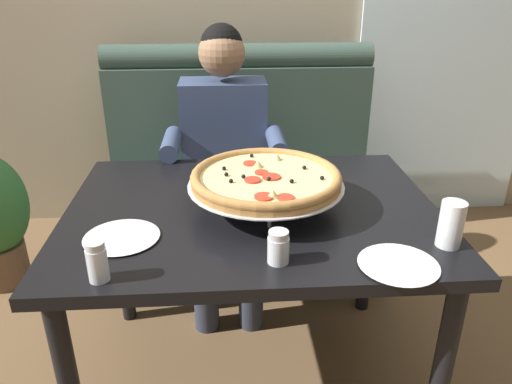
{
  "coord_description": "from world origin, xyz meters",
  "views": [
    {
      "loc": [
        -0.09,
        -1.48,
        1.48
      ],
      "look_at": [
        0.02,
        0.04,
        0.79
      ],
      "focal_mm": 34.34,
      "sensor_mm": 36.0,
      "label": 1
    }
  ],
  "objects_px": {
    "diner_main": "(225,152)",
    "shaker_pepper_flakes": "(278,249)",
    "plate_near_right": "(121,235)",
    "pizza": "(266,179)",
    "shaker_oregano": "(98,264)",
    "plate_near_left": "(399,263)",
    "dining_table": "(252,229)",
    "booth_bench": "(242,189)",
    "drinking_glass": "(451,227)"
  },
  "relations": [
    {
      "from": "shaker_oregano",
      "to": "plate_near_right",
      "type": "distance_m",
      "value": 0.22
    },
    {
      "from": "diner_main",
      "to": "shaker_oregano",
      "type": "relative_size",
      "value": 11.42
    },
    {
      "from": "diner_main",
      "to": "drinking_glass",
      "type": "height_order",
      "value": "diner_main"
    },
    {
      "from": "diner_main",
      "to": "shaker_pepper_flakes",
      "type": "xyz_separation_m",
      "value": [
        0.14,
        -1.02,
        0.08
      ]
    },
    {
      "from": "booth_bench",
      "to": "pizza",
      "type": "bearing_deg",
      "value": -87.22
    },
    {
      "from": "diner_main",
      "to": "plate_near_right",
      "type": "bearing_deg",
      "value": -109.98
    },
    {
      "from": "shaker_oregano",
      "to": "drinking_glass",
      "type": "height_order",
      "value": "drinking_glass"
    },
    {
      "from": "dining_table",
      "to": "booth_bench",
      "type": "bearing_deg",
      "value": 90.0
    },
    {
      "from": "booth_bench",
      "to": "plate_near_left",
      "type": "height_order",
      "value": "booth_bench"
    },
    {
      "from": "shaker_pepper_flakes",
      "to": "plate_near_right",
      "type": "height_order",
      "value": "shaker_pepper_flakes"
    },
    {
      "from": "diner_main",
      "to": "plate_near_left",
      "type": "height_order",
      "value": "diner_main"
    },
    {
      "from": "dining_table",
      "to": "plate_near_right",
      "type": "bearing_deg",
      "value": -154.93
    },
    {
      "from": "diner_main",
      "to": "plate_near_right",
      "type": "height_order",
      "value": "diner_main"
    },
    {
      "from": "plate_near_left",
      "to": "diner_main",
      "type": "bearing_deg",
      "value": 113.48
    },
    {
      "from": "dining_table",
      "to": "drinking_glass",
      "type": "relative_size",
      "value": 9.01
    },
    {
      "from": "plate_near_right",
      "to": "drinking_glass",
      "type": "distance_m",
      "value": 0.96
    },
    {
      "from": "diner_main",
      "to": "shaker_oregano",
      "type": "bearing_deg",
      "value": -107.13
    },
    {
      "from": "booth_bench",
      "to": "shaker_pepper_flakes",
      "type": "distance_m",
      "value": 1.35
    },
    {
      "from": "dining_table",
      "to": "diner_main",
      "type": "distance_m",
      "value": 0.68
    },
    {
      "from": "shaker_oregano",
      "to": "shaker_pepper_flakes",
      "type": "bearing_deg",
      "value": 6.44
    },
    {
      "from": "shaker_pepper_flakes",
      "to": "drinking_glass",
      "type": "xyz_separation_m",
      "value": [
        0.5,
        0.06,
        0.02
      ]
    },
    {
      "from": "diner_main",
      "to": "plate_near_right",
      "type": "relative_size",
      "value": 5.61
    },
    {
      "from": "dining_table",
      "to": "drinking_glass",
      "type": "xyz_separation_m",
      "value": [
        0.55,
        -0.29,
        0.15
      ]
    },
    {
      "from": "booth_bench",
      "to": "plate_near_left",
      "type": "distance_m",
      "value": 1.43
    },
    {
      "from": "pizza",
      "to": "shaker_oregano",
      "type": "relative_size",
      "value": 4.63
    },
    {
      "from": "booth_bench",
      "to": "shaker_pepper_flakes",
      "type": "xyz_separation_m",
      "value": [
        0.05,
        -1.29,
        0.39
      ]
    },
    {
      "from": "shaker_pepper_flakes",
      "to": "shaker_oregano",
      "type": "xyz_separation_m",
      "value": [
        -0.47,
        -0.05,
        0.01
      ]
    },
    {
      "from": "pizza",
      "to": "plate_near_right",
      "type": "relative_size",
      "value": 2.27
    },
    {
      "from": "booth_bench",
      "to": "dining_table",
      "type": "xyz_separation_m",
      "value": [
        0.0,
        -0.94,
        0.27
      ]
    },
    {
      "from": "diner_main",
      "to": "shaker_pepper_flakes",
      "type": "relative_size",
      "value": 13.4
    },
    {
      "from": "shaker_oregano",
      "to": "plate_near_right",
      "type": "bearing_deg",
      "value": 85.2
    },
    {
      "from": "shaker_oregano",
      "to": "dining_table",
      "type": "bearing_deg",
      "value": 43.7
    },
    {
      "from": "shaker_oregano",
      "to": "booth_bench",
      "type": "bearing_deg",
      "value": 72.66
    },
    {
      "from": "drinking_glass",
      "to": "plate_near_right",
      "type": "bearing_deg",
      "value": 173.77
    },
    {
      "from": "plate_near_left",
      "to": "booth_bench",
      "type": "bearing_deg",
      "value": 105.72
    },
    {
      "from": "pizza",
      "to": "shaker_oregano",
      "type": "distance_m",
      "value": 0.61
    },
    {
      "from": "plate_near_right",
      "to": "plate_near_left",
      "type": "bearing_deg",
      "value": -14.58
    },
    {
      "from": "dining_table",
      "to": "shaker_pepper_flakes",
      "type": "bearing_deg",
      "value": -81.6
    },
    {
      "from": "pizza",
      "to": "plate_near_left",
      "type": "distance_m",
      "value": 0.51
    },
    {
      "from": "booth_bench",
      "to": "plate_near_right",
      "type": "height_order",
      "value": "booth_bench"
    },
    {
      "from": "diner_main",
      "to": "pizza",
      "type": "relative_size",
      "value": 2.47
    },
    {
      "from": "plate_near_right",
      "to": "drinking_glass",
      "type": "height_order",
      "value": "drinking_glass"
    },
    {
      "from": "pizza",
      "to": "drinking_glass",
      "type": "bearing_deg",
      "value": -29.15
    },
    {
      "from": "diner_main",
      "to": "plate_near_left",
      "type": "xyz_separation_m",
      "value": [
        0.46,
        -1.06,
        0.05
      ]
    },
    {
      "from": "pizza",
      "to": "booth_bench",
      "type": "bearing_deg",
      "value": 92.78
    },
    {
      "from": "dining_table",
      "to": "shaker_oregano",
      "type": "bearing_deg",
      "value": -136.3
    },
    {
      "from": "shaker_oregano",
      "to": "plate_near_left",
      "type": "distance_m",
      "value": 0.79
    },
    {
      "from": "diner_main",
      "to": "shaker_oregano",
      "type": "distance_m",
      "value": 1.13
    },
    {
      "from": "plate_near_left",
      "to": "plate_near_right",
      "type": "distance_m",
      "value": 0.8
    },
    {
      "from": "booth_bench",
      "to": "drinking_glass",
      "type": "height_order",
      "value": "booth_bench"
    }
  ]
}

